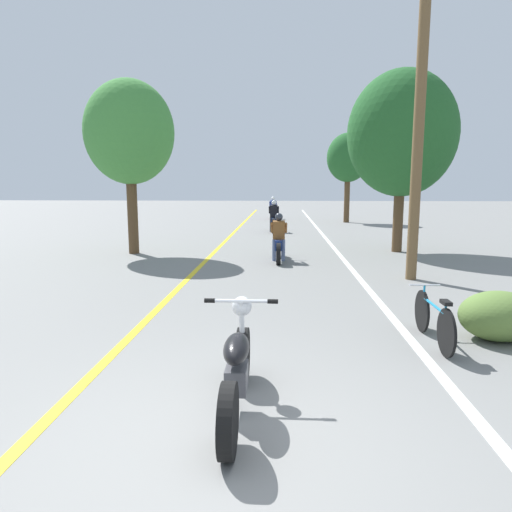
# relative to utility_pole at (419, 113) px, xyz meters

# --- Properties ---
(ground_plane) EXTENTS (120.00, 120.00, 0.00)m
(ground_plane) POSITION_rel_utility_pole_xyz_m (-3.48, -7.07, -3.73)
(ground_plane) COLOR slate
(lane_stripe_center) EXTENTS (0.14, 48.00, 0.01)m
(lane_stripe_center) POSITION_rel_utility_pole_xyz_m (-5.18, 5.52, -3.72)
(lane_stripe_center) COLOR yellow
(lane_stripe_center) RESTS_ON ground
(lane_stripe_edge) EXTENTS (0.14, 48.00, 0.01)m
(lane_stripe_edge) POSITION_rel_utility_pole_xyz_m (-1.18, 5.52, -3.72)
(lane_stripe_edge) COLOR white
(lane_stripe_edge) RESTS_ON ground
(utility_pole) EXTENTS (1.10, 0.24, 7.27)m
(utility_pole) POSITION_rel_utility_pole_xyz_m (0.00, 0.00, 0.00)
(utility_pole) COLOR brown
(utility_pole) RESTS_ON ground
(roadside_tree_right_near) EXTENTS (3.43, 3.09, 5.74)m
(roadside_tree_right_near) POSITION_rel_utility_pole_xyz_m (0.78, 4.48, 0.02)
(roadside_tree_right_near) COLOR #513A23
(roadside_tree_right_near) RESTS_ON ground
(roadside_tree_right_far) EXTENTS (2.42, 2.18, 5.11)m
(roadside_tree_right_far) POSITION_rel_utility_pole_xyz_m (0.79, 16.32, -0.06)
(roadside_tree_right_far) COLOR #513A23
(roadside_tree_right_far) RESTS_ON ground
(roadside_tree_left) EXTENTS (2.76, 2.49, 5.35)m
(roadside_tree_left) POSITION_rel_utility_pole_xyz_m (-7.70, 3.63, 0.01)
(roadside_tree_left) COLOR #513A23
(roadside_tree_left) RESTS_ON ground
(roadside_bush) EXTENTS (1.10, 0.88, 0.70)m
(roadside_bush) POSITION_rel_utility_pole_xyz_m (0.04, -4.21, -3.38)
(roadside_bush) COLOR #5B7A38
(roadside_bush) RESTS_ON ground
(motorcycle_foreground) EXTENTS (0.77, 2.02, 0.99)m
(motorcycle_foreground) POSITION_rel_utility_pole_xyz_m (-3.43, -6.43, -3.29)
(motorcycle_foreground) COLOR black
(motorcycle_foreground) RESTS_ON ground
(motorcycle_rider_lead) EXTENTS (0.50, 2.00, 1.37)m
(motorcycle_rider_lead) POSITION_rel_utility_pole_xyz_m (-3.08, 2.47, -3.21)
(motorcycle_rider_lead) COLOR black
(motorcycle_rider_lead) RESTS_ON ground
(motorcycle_rider_mid) EXTENTS (0.50, 2.07, 1.46)m
(motorcycle_rider_mid) POSITION_rel_utility_pole_xyz_m (-3.35, 10.64, -3.18)
(motorcycle_rider_mid) COLOR black
(motorcycle_rider_mid) RESTS_ON ground
(motorcycle_rider_far) EXTENTS (0.50, 2.12, 1.43)m
(motorcycle_rider_far) POSITION_rel_utility_pole_xyz_m (-3.54, 18.77, -3.18)
(motorcycle_rider_far) COLOR black
(motorcycle_rider_far) RESTS_ON ground
(bicycle_parked) EXTENTS (0.44, 1.64, 0.73)m
(bicycle_parked) POSITION_rel_utility_pole_xyz_m (-0.92, -4.38, -3.39)
(bicycle_parked) COLOR black
(bicycle_parked) RESTS_ON ground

